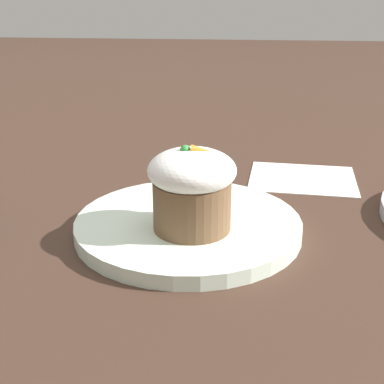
{
  "coord_description": "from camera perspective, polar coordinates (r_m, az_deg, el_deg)",
  "views": [
    {
      "loc": [
        0.05,
        -0.49,
        0.24
      ],
      "look_at": [
        0.01,
        -0.02,
        0.05
      ],
      "focal_mm": 50.0,
      "sensor_mm": 36.0,
      "label": 1
    }
  ],
  "objects": [
    {
      "name": "dessert_plate",
      "position": [
        0.54,
        -0.41,
        -3.59
      ],
      "size": [
        0.23,
        0.23,
        0.01
      ],
      "color": "silver",
      "rests_on": "ground_plane"
    },
    {
      "name": "spoon",
      "position": [
        0.54,
        -0.37,
        -2.28
      ],
      "size": [
        0.04,
        0.12,
        0.01
      ],
      "color": "#B7B7BC",
      "rests_on": "dessert_plate"
    },
    {
      "name": "paper_napkin",
      "position": [
        0.71,
        11.7,
        1.46
      ],
      "size": [
        0.14,
        0.12,
        0.0
      ],
      "color": "white",
      "rests_on": "ground_plane"
    },
    {
      "name": "carrot_cake",
      "position": [
        0.5,
        0.0,
        0.5
      ],
      "size": [
        0.08,
        0.08,
        0.08
      ],
      "color": "brown",
      "rests_on": "dessert_plate"
    },
    {
      "name": "ground_plane",
      "position": [
        0.55,
        -0.41,
        -4.29
      ],
      "size": [
        4.0,
        4.0,
        0.0
      ],
      "primitive_type": "plane",
      "color": "#3D281E"
    }
  ]
}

